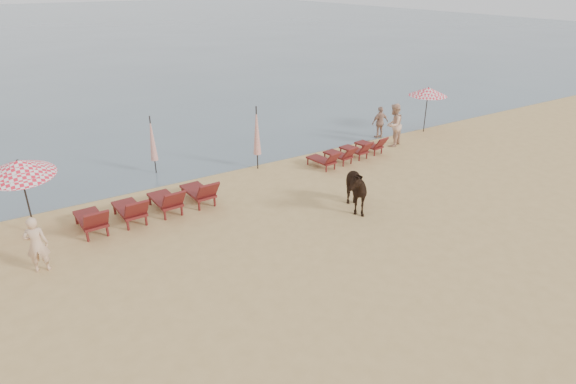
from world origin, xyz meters
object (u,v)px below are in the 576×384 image
at_px(lounger_cluster_left, 150,204).
at_px(umbrella_closed_left, 152,139).
at_px(lounger_cluster_right, 350,152).
at_px(umbrella_open_left_b, 19,168).
at_px(cow, 352,188).
at_px(umbrella_open_right, 428,92).
at_px(beachgoer_right_b, 380,122).
at_px(umbrella_closed_right, 257,131).
at_px(beachgoer_right_a, 394,125).
at_px(beachgoer_left, 37,244).

bearing_deg(lounger_cluster_left, umbrella_closed_left, 66.73).
distance_m(lounger_cluster_right, umbrella_open_left_b, 12.30).
distance_m(lounger_cluster_right, cow, 4.74).
distance_m(umbrella_open_right, beachgoer_right_b, 2.93).
relative_size(umbrella_open_right, cow, 1.20).
bearing_deg(umbrella_closed_right, cow, -80.29).
bearing_deg(beachgoer_right_a, cow, 11.44).
distance_m(umbrella_closed_left, beachgoer_left, 7.03).
bearing_deg(umbrella_closed_left, umbrella_open_left_b, -149.69).
relative_size(umbrella_closed_right, beachgoer_right_a, 1.32).
xyz_separation_m(beachgoer_right_a, beachgoer_right_b, (0.25, 1.17, -0.21)).
bearing_deg(umbrella_closed_left, lounger_cluster_right, -21.34).
relative_size(lounger_cluster_right, cow, 1.97).
xyz_separation_m(umbrella_open_right, beachgoer_right_b, (-2.62, 0.42, -1.26)).
bearing_deg(cow, beachgoer_right_a, 55.90).
relative_size(umbrella_open_right, beachgoer_right_b, 1.46).
distance_m(umbrella_open_left_b, cow, 10.12).
distance_m(beachgoer_right_a, beachgoer_right_b, 1.22).
bearing_deg(beachgoer_right_b, beachgoer_left, 19.10).
bearing_deg(beachgoer_right_a, umbrella_closed_left, -37.44).
relative_size(cow, beachgoer_right_a, 0.95).
relative_size(umbrella_closed_right, beachgoer_left, 1.63).
bearing_deg(cow, umbrella_open_right, 49.84).
bearing_deg(beachgoer_right_b, lounger_cluster_right, 32.57).
height_order(umbrella_closed_right, cow, umbrella_closed_right).
bearing_deg(cow, umbrella_closed_left, 144.71).
xyz_separation_m(lounger_cluster_right, cow, (-2.92, -3.71, 0.40)).
height_order(lounger_cluster_right, umbrella_closed_left, umbrella_closed_left).
relative_size(umbrella_open_right, beachgoer_left, 1.42).
xyz_separation_m(umbrella_open_left_b, cow, (9.25, -3.87, -1.37)).
distance_m(umbrella_open_right, umbrella_closed_left, 13.36).
bearing_deg(lounger_cluster_right, beachgoer_left, -177.78).
xyz_separation_m(cow, beachgoer_right_b, (6.08, 5.35, -0.02)).
bearing_deg(lounger_cluster_left, cow, -29.63).
relative_size(umbrella_closed_right, beachgoer_right_b, 1.67).
relative_size(lounger_cluster_left, lounger_cluster_right, 1.20).
relative_size(lounger_cluster_right, umbrella_closed_right, 1.42).
relative_size(lounger_cluster_left, umbrella_open_right, 1.95).
distance_m(umbrella_open_right, beachgoer_right_a, 3.14).
height_order(umbrella_open_left_b, umbrella_closed_left, umbrella_open_left_b).
xyz_separation_m(cow, beachgoer_left, (-9.33, 1.52, 0.01)).
height_order(lounger_cluster_left, umbrella_closed_right, umbrella_closed_right).
bearing_deg(umbrella_closed_right, umbrella_open_right, -0.11).
bearing_deg(umbrella_open_right, beachgoer_left, 175.42).
height_order(umbrella_open_left_b, beachgoer_right_a, umbrella_open_left_b).
xyz_separation_m(lounger_cluster_left, umbrella_closed_left, (1.36, 3.63, 0.97)).
relative_size(beachgoer_left, beachgoer_right_b, 1.03).
xyz_separation_m(umbrella_closed_right, beachgoer_left, (-8.48, -3.42, -0.80)).
height_order(umbrella_closed_left, umbrella_closed_right, umbrella_closed_right).
xyz_separation_m(lounger_cluster_right, umbrella_open_left_b, (-12.17, 0.16, 1.77)).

